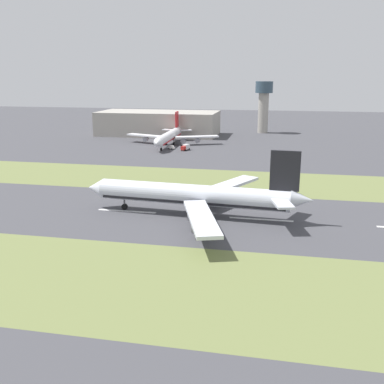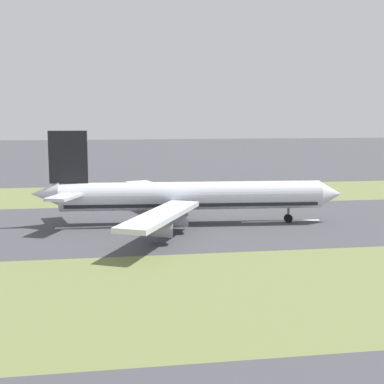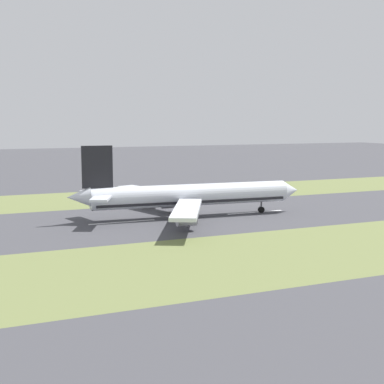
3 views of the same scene
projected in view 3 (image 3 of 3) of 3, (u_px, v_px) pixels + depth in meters
The scene contains 6 objects.
ground_plane at pixel (180, 218), 147.40m from camera, with size 800.00×800.00×0.00m, color #424247.
grass_median_west at pixel (134, 197), 188.57m from camera, with size 40.00×600.00×0.01m, color olive.
grass_median_east at pixel (263, 255), 106.23m from camera, with size 40.00×600.00×0.01m, color olive.
centreline_dash_mid at pixel (122, 222), 141.10m from camera, with size 1.20×18.00×0.01m, color silver.
centreline_dash_far at pixel (255, 212), 156.36m from camera, with size 1.20×18.00×0.01m, color silver.
airplane_main_jet at pixel (185, 196), 147.35m from camera, with size 63.98×67.22×20.20m.
Camera 3 is at (135.21, -52.93, 26.52)m, focal length 50.00 mm.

